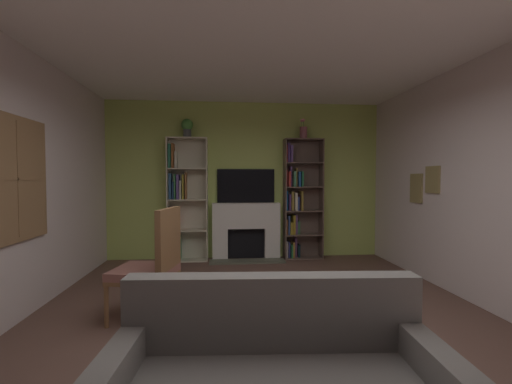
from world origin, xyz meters
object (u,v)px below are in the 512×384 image
object	(u,v)px
potted_plant	(187,127)
bookshelf_left	(183,201)
tv	(246,186)
bookshelf_right	(298,202)
vase_with_flowers	(303,132)
fireplace	(246,229)
armchair	(153,264)

from	to	relation	value
potted_plant	bookshelf_left	bearing A→B (deg)	157.10
tv	bookshelf_right	distance (m)	1.00
vase_with_flowers	potted_plant	bearing A→B (deg)	-179.98
fireplace	armchair	distance (m)	2.83
potted_plant	vase_with_flowers	world-z (taller)	vase_with_flowers
potted_plant	bookshelf_right	bearing A→B (deg)	1.12
bookshelf_left	armchair	distance (m)	2.64
bookshelf_left	armchair	world-z (taller)	bookshelf_left
fireplace	bookshelf_right	world-z (taller)	bookshelf_right
tv	vase_with_flowers	bearing A→B (deg)	-6.57
bookshelf_right	vase_with_flowers	distance (m)	1.27
armchair	bookshelf_right	bearing A→B (deg)	51.07
vase_with_flowers	armchair	bearing A→B (deg)	-130.44
tv	vase_with_flowers	world-z (taller)	vase_with_flowers
bookshelf_left	bookshelf_right	distance (m)	2.08
tv	armchair	xyz separation A→B (m)	(-1.14, -2.68, -0.75)
bookshelf_left	tv	bearing A→B (deg)	4.14
potted_plant	armchair	size ratio (longest dim) A/B	0.29
fireplace	bookshelf_left	world-z (taller)	bookshelf_left
potted_plant	tv	bearing A→B (deg)	6.60
fireplace	vase_with_flowers	world-z (taller)	vase_with_flowers
fireplace	potted_plant	xyz separation A→B (m)	(-1.04, -0.03, 1.82)
bookshelf_left	vase_with_flowers	distance (m)	2.49
fireplace	bookshelf_right	size ratio (longest dim) A/B	0.61
fireplace	tv	world-z (taller)	tv
tv	bookshelf_left	distance (m)	1.16
fireplace	tv	size ratio (longest dim) A/B	1.26
tv	bookshelf_left	world-z (taller)	bookshelf_left
fireplace	armchair	xyz separation A→B (m)	(-1.14, -2.59, 0.04)
fireplace	potted_plant	world-z (taller)	potted_plant
vase_with_flowers	armchair	distance (m)	3.78
fireplace	bookshelf_right	distance (m)	1.08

